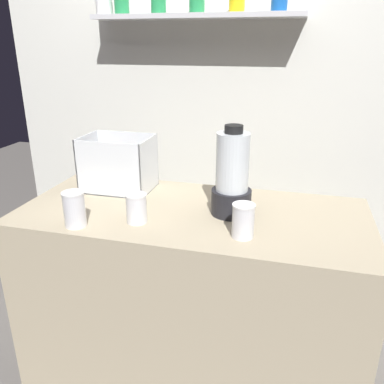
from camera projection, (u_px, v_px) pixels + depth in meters
ground_plane at (192, 380)px, 1.93m from camera, size 8.00×8.00×0.00m
counter at (192, 303)px, 1.77m from camera, size 1.40×0.64×0.90m
back_wall_unit at (227, 95)px, 2.17m from camera, size 2.60×0.24×2.50m
carrot_display_bin at (118, 173)px, 1.82m from camera, size 0.31×0.22×0.25m
blender_pitcher at (232, 178)px, 1.53m from camera, size 0.16×0.16×0.35m
juice_cup_orange_far_left at (75, 211)px, 1.45m from camera, size 0.08×0.08×0.13m
juice_cup_pomegranate_left at (137, 210)px, 1.49m from camera, size 0.08×0.08×0.11m
juice_cup_carrot_middle at (243, 223)px, 1.37m from camera, size 0.08×0.08×0.12m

